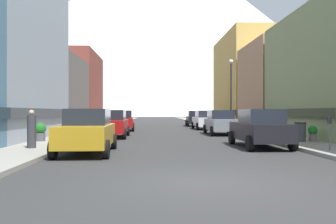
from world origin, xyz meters
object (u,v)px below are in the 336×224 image
(pedestrian_0, at_px, (32,130))
(potted_plant_1, at_px, (40,131))
(car_right_0, at_px, (260,128))
(pedestrian_1, at_px, (102,120))
(car_right_3, at_px, (195,118))
(streetlamp_right, at_px, (231,84))
(car_left_0, at_px, (87,131))
(pedestrian_2, at_px, (72,124))
(car_right_1, at_px, (221,122))
(car_left_1, at_px, (112,124))
(car_right_2, at_px, (205,120))
(parking_meter_near, at_px, (330,128))
(potted_plant_0, at_px, (313,133))
(car_left_2, at_px, (123,120))
(trash_bin_right, at_px, (300,132))

(pedestrian_0, bearing_deg, potted_plant_1, 102.04)
(car_right_0, xyz_separation_m, pedestrian_1, (-10.05, 19.63, -0.02))
(car_right_3, xyz_separation_m, streetlamp_right, (1.55, -11.57, 3.09))
(car_left_0, distance_m, pedestrian_1, 21.73)
(pedestrian_2, relative_size, streetlamp_right, 0.27)
(car_right_1, distance_m, pedestrian_1, 14.50)
(car_left_1, xyz_separation_m, car_right_1, (7.60, 2.44, 0.00))
(potted_plant_1, distance_m, streetlamp_right, 16.45)
(car_right_2, relative_size, pedestrian_1, 2.77)
(car_left_1, xyz_separation_m, pedestrian_0, (-2.45, -7.95, -0.02))
(pedestrian_0, bearing_deg, car_left_0, -17.21)
(pedestrian_1, bearing_deg, car_left_0, -83.53)
(car_right_2, relative_size, car_right_3, 0.99)
(car_left_0, xyz_separation_m, pedestrian_2, (-2.45, 8.31, -0.03))
(car_right_3, distance_m, potted_plant_1, 24.43)
(car_right_0, bearing_deg, pedestrian_2, 147.71)
(car_right_1, relative_size, streetlamp_right, 0.75)
(pedestrian_1, bearing_deg, parking_meter_near, -61.69)
(potted_plant_0, bearing_deg, car_right_1, 112.46)
(potted_plant_1, bearing_deg, streetlamp_right, 39.93)
(potted_plant_0, bearing_deg, car_right_3, 98.00)
(parking_meter_near, xyz_separation_m, potted_plant_1, (-12.75, 4.96, -0.37))
(parking_meter_near, height_order, pedestrian_1, pedestrian_1)
(car_right_3, xyz_separation_m, parking_meter_near, (1.95, -26.87, 0.11))
(pedestrian_0, bearing_deg, pedestrian_2, 90.00)
(car_left_1, bearing_deg, car_right_2, 52.89)
(car_left_1, bearing_deg, pedestrian_1, 100.76)
(pedestrian_1, bearing_deg, potted_plant_0, -53.93)
(car_right_1, bearing_deg, potted_plant_1, -147.54)
(car_left_2, relative_size, car_right_2, 1.01)
(parking_meter_near, relative_size, pedestrian_2, 0.85)
(car_left_0, xyz_separation_m, streetlamp_right, (9.15, 14.61, 3.09))
(car_left_1, distance_m, car_left_2, 8.18)
(parking_meter_near, bearing_deg, pedestrian_2, 143.15)
(pedestrian_1, distance_m, pedestrian_2, 13.28)
(pedestrian_0, relative_size, pedestrian_2, 1.02)
(car_left_0, distance_m, pedestrian_2, 8.67)
(car_left_0, relative_size, pedestrian_0, 2.78)
(car_left_1, xyz_separation_m, potted_plant_1, (-3.20, -4.43, -0.25))
(car_right_0, xyz_separation_m, potted_plant_1, (-10.80, 2.31, -0.25))
(car_right_3, relative_size, parking_meter_near, 3.36)
(car_left_2, xyz_separation_m, pedestrian_2, (-2.45, -8.58, -0.03))
(car_right_3, bearing_deg, car_left_2, -129.24)
(car_right_3, xyz_separation_m, pedestrian_2, (-10.05, -17.88, -0.03))
(potted_plant_1, xyz_separation_m, pedestrian_0, (0.75, -3.52, 0.24))
(car_right_1, distance_m, pedestrian_0, 14.45)
(car_left_2, distance_m, pedestrian_1, 5.31)
(streetlamp_right, bearing_deg, car_left_1, -147.16)
(trash_bin_right, distance_m, potted_plant_1, 13.38)
(potted_plant_1, bearing_deg, car_right_0, -12.09)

